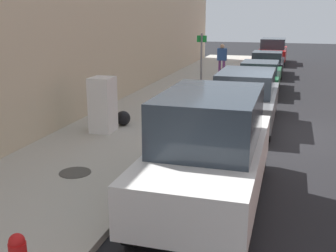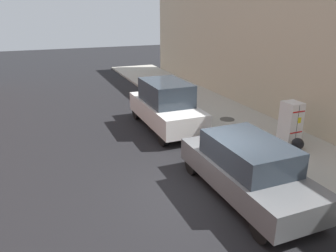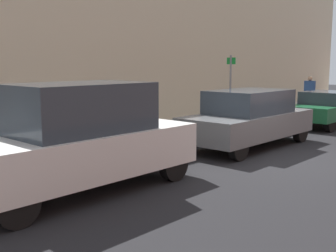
{
  "view_description": "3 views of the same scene",
  "coord_description": "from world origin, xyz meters",
  "px_view_note": "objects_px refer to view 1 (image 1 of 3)",
  "views": [
    {
      "loc": [
        0.24,
        -12.92,
        3.56
      ],
      "look_at": [
        -2.39,
        -3.96,
        1.03
      ],
      "focal_mm": 45.0,
      "sensor_mm": 36.0,
      "label": 1
    },
    {
      "loc": [
        4.13,
        7.53,
        5.15
      ],
      "look_at": [
        -0.12,
        -2.81,
        1.14
      ],
      "focal_mm": 35.0,
      "sensor_mm": 36.0,
      "label": 2
    },
    {
      "loc": [
        5.67,
        -10.35,
        2.54
      ],
      "look_at": [
        -1.12,
        -2.96,
        1.04
      ],
      "focal_mm": 45.0,
      "sensor_mm": 36.0,
      "label": 3
    }
  ],
  "objects_px": {
    "parked_van_white": "(209,149)",
    "parked_sedan_dark": "(267,63)",
    "parked_sedan_green": "(260,76)",
    "pedestrian_walking_far": "(222,57)",
    "discarded_refrigerator": "(103,105)",
    "trash_bag": "(123,118)",
    "street_sign_post": "(201,66)",
    "parked_suv_gray": "(246,97)",
    "parked_suv_red": "(273,50)"
  },
  "relations": [
    {
      "from": "parked_van_white",
      "to": "parked_sedan_dark",
      "type": "distance_m",
      "value": 17.57
    },
    {
      "from": "parked_van_white",
      "to": "parked_sedan_green",
      "type": "xyz_separation_m",
      "value": [
        -0.0,
        12.21,
        -0.34
      ]
    },
    {
      "from": "pedestrian_walking_far",
      "to": "parked_sedan_dark",
      "type": "relative_size",
      "value": 0.41
    },
    {
      "from": "discarded_refrigerator",
      "to": "parked_sedan_dark",
      "type": "distance_m",
      "value": 14.48
    },
    {
      "from": "pedestrian_walking_far",
      "to": "trash_bag",
      "type": "bearing_deg",
      "value": 15.87
    },
    {
      "from": "discarded_refrigerator",
      "to": "parked_sedan_dark",
      "type": "height_order",
      "value": "discarded_refrigerator"
    },
    {
      "from": "parked_van_white",
      "to": "parked_sedan_dark",
      "type": "xyz_separation_m",
      "value": [
        -0.0,
        17.56,
        -0.36
      ]
    },
    {
      "from": "pedestrian_walking_far",
      "to": "street_sign_post",
      "type": "bearing_deg",
      "value": 25.72
    },
    {
      "from": "pedestrian_walking_far",
      "to": "parked_sedan_dark",
      "type": "xyz_separation_m",
      "value": [
        2.32,
        1.94,
        -0.45
      ]
    },
    {
      "from": "street_sign_post",
      "to": "parked_sedan_green",
      "type": "bearing_deg",
      "value": 66.93
    },
    {
      "from": "parked_suv_gray",
      "to": "parked_sedan_green",
      "type": "bearing_deg",
      "value": 90.0
    },
    {
      "from": "pedestrian_walking_far",
      "to": "parked_sedan_dark",
      "type": "height_order",
      "value": "pedestrian_walking_far"
    },
    {
      "from": "parked_sedan_green",
      "to": "parked_suv_gray",
      "type": "bearing_deg",
      "value": -90.0
    },
    {
      "from": "parked_suv_gray",
      "to": "parked_sedan_green",
      "type": "relative_size",
      "value": 1.06
    },
    {
      "from": "parked_sedan_green",
      "to": "parked_sedan_dark",
      "type": "relative_size",
      "value": 1.05
    },
    {
      "from": "discarded_refrigerator",
      "to": "pedestrian_walking_far",
      "type": "height_order",
      "value": "pedestrian_walking_far"
    },
    {
      "from": "trash_bag",
      "to": "pedestrian_walking_far",
      "type": "bearing_deg",
      "value": 83.67
    },
    {
      "from": "parked_sedan_dark",
      "to": "pedestrian_walking_far",
      "type": "bearing_deg",
      "value": -140.09
    },
    {
      "from": "discarded_refrigerator",
      "to": "parked_suv_red",
      "type": "distance_m",
      "value": 20.64
    },
    {
      "from": "street_sign_post",
      "to": "parked_van_white",
      "type": "height_order",
      "value": "street_sign_post"
    },
    {
      "from": "discarded_refrigerator",
      "to": "parked_suv_red",
      "type": "relative_size",
      "value": 0.33
    },
    {
      "from": "street_sign_post",
      "to": "pedestrian_walking_far",
      "type": "relative_size",
      "value": 1.52
    },
    {
      "from": "pedestrian_walking_far",
      "to": "parked_van_white",
      "type": "relative_size",
      "value": 0.36
    },
    {
      "from": "parked_van_white",
      "to": "discarded_refrigerator",
      "type": "bearing_deg",
      "value": 136.94
    },
    {
      "from": "parked_van_white",
      "to": "parked_sedan_dark",
      "type": "height_order",
      "value": "parked_van_white"
    },
    {
      "from": "pedestrian_walking_far",
      "to": "parked_sedan_green",
      "type": "distance_m",
      "value": 4.14
    },
    {
      "from": "parked_suv_red",
      "to": "parked_sedan_green",
      "type": "bearing_deg",
      "value": -90.0
    },
    {
      "from": "pedestrian_walking_far",
      "to": "parked_sedan_green",
      "type": "height_order",
      "value": "pedestrian_walking_far"
    },
    {
      "from": "parked_van_white",
      "to": "parked_suv_red",
      "type": "distance_m",
      "value": 23.88
    },
    {
      "from": "street_sign_post",
      "to": "parked_sedan_green",
      "type": "height_order",
      "value": "street_sign_post"
    },
    {
      "from": "parked_sedan_green",
      "to": "parked_sedan_dark",
      "type": "bearing_deg",
      "value": 90.0
    },
    {
      "from": "trash_bag",
      "to": "pedestrian_walking_far",
      "type": "xyz_separation_m",
      "value": [
        1.24,
        11.21,
        0.8
      ]
    },
    {
      "from": "pedestrian_walking_far",
      "to": "parked_suv_red",
      "type": "bearing_deg",
      "value": -173.49
    },
    {
      "from": "street_sign_post",
      "to": "parked_van_white",
      "type": "relative_size",
      "value": 0.55
    },
    {
      "from": "parked_van_white",
      "to": "parked_sedan_green",
      "type": "distance_m",
      "value": 12.22
    },
    {
      "from": "parked_van_white",
      "to": "parked_suv_gray",
      "type": "distance_m",
      "value": 6.2
    },
    {
      "from": "parked_suv_gray",
      "to": "discarded_refrigerator",
      "type": "bearing_deg",
      "value": -146.15
    },
    {
      "from": "parked_sedan_green",
      "to": "parked_van_white",
      "type": "bearing_deg",
      "value": -90.0
    },
    {
      "from": "parked_sedan_green",
      "to": "parked_suv_red",
      "type": "distance_m",
      "value": 11.67
    },
    {
      "from": "discarded_refrigerator",
      "to": "pedestrian_walking_far",
      "type": "xyz_separation_m",
      "value": [
        1.54,
        12.02,
        0.22
      ]
    },
    {
      "from": "parked_sedan_dark",
      "to": "parked_suv_red",
      "type": "distance_m",
      "value": 6.32
    },
    {
      "from": "trash_bag",
      "to": "parked_van_white",
      "type": "height_order",
      "value": "parked_van_white"
    },
    {
      "from": "discarded_refrigerator",
      "to": "parked_suv_gray",
      "type": "xyz_separation_m",
      "value": [
        3.86,
        2.59,
        -0.05
      ]
    },
    {
      "from": "parked_suv_gray",
      "to": "parked_suv_red",
      "type": "distance_m",
      "value": 17.69
    },
    {
      "from": "street_sign_post",
      "to": "parked_sedan_dark",
      "type": "height_order",
      "value": "street_sign_post"
    },
    {
      "from": "parked_sedan_dark",
      "to": "trash_bag",
      "type": "bearing_deg",
      "value": -105.17
    },
    {
      "from": "parked_suv_gray",
      "to": "parked_sedan_dark",
      "type": "relative_size",
      "value": 1.11
    },
    {
      "from": "pedestrian_walking_far",
      "to": "parked_suv_red",
      "type": "distance_m",
      "value": 8.58
    },
    {
      "from": "trash_bag",
      "to": "parked_suv_gray",
      "type": "relative_size",
      "value": 0.09
    },
    {
      "from": "parked_sedan_green",
      "to": "parked_sedan_dark",
      "type": "distance_m",
      "value": 5.35
    }
  ]
}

